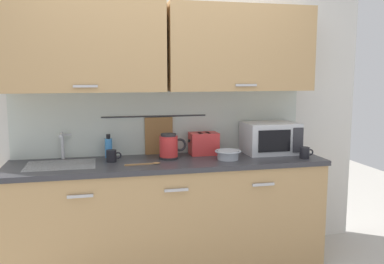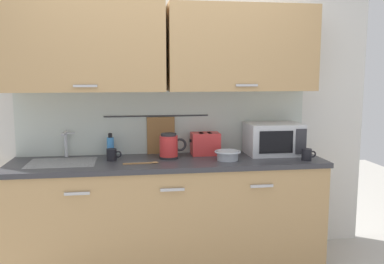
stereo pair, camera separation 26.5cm
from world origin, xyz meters
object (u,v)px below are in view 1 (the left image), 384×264
(dish_soap_bottle, at_px, (109,147))
(mug_near_sink, at_px, (112,156))
(toaster, at_px, (204,143))
(wooden_spoon, at_px, (147,164))
(electric_kettle, at_px, (169,147))
(mixing_bowl, at_px, (228,154))
(microwave, at_px, (270,138))
(mug_by_kettle, at_px, (305,153))

(dish_soap_bottle, height_order, mug_near_sink, dish_soap_bottle)
(toaster, xyz_separation_m, wooden_spoon, (-0.53, -0.29, -0.09))
(mug_near_sink, bearing_deg, electric_kettle, 2.10)
(electric_kettle, bearing_deg, mixing_bowl, -17.16)
(microwave, xyz_separation_m, mug_by_kettle, (0.18, -0.29, -0.09))
(microwave, distance_m, mixing_bowl, 0.49)
(microwave, distance_m, toaster, 0.59)
(mixing_bowl, relative_size, toaster, 0.84)
(dish_soap_bottle, bearing_deg, mug_by_kettle, -14.28)
(mug_near_sink, bearing_deg, dish_soap_bottle, 96.18)
(microwave, bearing_deg, wooden_spoon, -168.56)
(mixing_bowl, xyz_separation_m, mug_by_kettle, (0.63, -0.10, 0.00))
(microwave, height_order, electric_kettle, microwave)
(mug_near_sink, xyz_separation_m, mug_by_kettle, (1.55, -0.23, 0.00))
(mug_near_sink, bearing_deg, microwave, 2.62)
(microwave, xyz_separation_m, electric_kettle, (-0.91, -0.05, -0.03))
(mug_by_kettle, relative_size, wooden_spoon, 0.43)
(mug_near_sink, xyz_separation_m, toaster, (0.79, 0.13, 0.05))
(microwave, bearing_deg, mixing_bowl, -157.26)
(microwave, relative_size, mixing_bowl, 2.15)
(electric_kettle, bearing_deg, toaster, 19.12)
(mug_near_sink, xyz_separation_m, mixing_bowl, (0.92, -0.12, -0.00))
(wooden_spoon, bearing_deg, toaster, 28.93)
(electric_kettle, distance_m, mug_near_sink, 0.47)
(electric_kettle, relative_size, mixing_bowl, 1.06)
(microwave, relative_size, dish_soap_bottle, 2.35)
(microwave, relative_size, electric_kettle, 2.03)
(electric_kettle, xyz_separation_m, mug_near_sink, (-0.46, -0.02, -0.05))
(dish_soap_bottle, xyz_separation_m, mug_by_kettle, (1.57, -0.40, -0.04))
(mixing_bowl, bearing_deg, mug_by_kettle, -9.06)
(electric_kettle, relative_size, dish_soap_bottle, 1.16)
(dish_soap_bottle, bearing_deg, toaster, -3.31)
(electric_kettle, bearing_deg, microwave, 2.89)
(mixing_bowl, distance_m, wooden_spoon, 0.67)
(electric_kettle, relative_size, mug_by_kettle, 1.89)
(microwave, distance_m, mug_by_kettle, 0.35)
(dish_soap_bottle, distance_m, wooden_spoon, 0.44)
(mug_near_sink, bearing_deg, toaster, 9.29)
(dish_soap_bottle, relative_size, toaster, 0.77)
(toaster, bearing_deg, mug_near_sink, -170.71)
(microwave, distance_m, electric_kettle, 0.91)
(toaster, bearing_deg, mug_by_kettle, -24.73)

